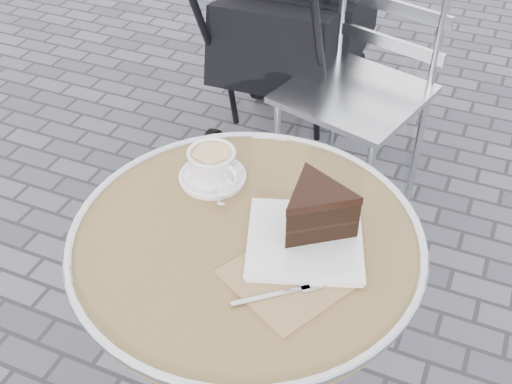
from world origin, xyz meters
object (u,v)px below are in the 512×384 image
at_px(bistro_chair, 373,56).
at_px(cafe_table, 247,291).
at_px(cake_plate_set, 314,217).
at_px(baby_stroller, 294,31).
at_px(cappuccino_set, 213,168).

bearing_deg(bistro_chair, cafe_table, -73.95).
height_order(cake_plate_set, baby_stroller, baby_stroller).
bearing_deg(cake_plate_set, baby_stroller, 92.32).
xyz_separation_m(bistro_chair, baby_stroller, (-0.39, 0.29, -0.11)).
height_order(cappuccino_set, baby_stroller, baby_stroller).
xyz_separation_m(cafe_table, bistro_chair, (-0.02, 1.08, 0.02)).
distance_m(cafe_table, bistro_chair, 1.08).
bearing_deg(baby_stroller, cafe_table, -76.94).
distance_m(cake_plate_set, bistro_chair, 1.06).
bearing_deg(cappuccino_set, cafe_table, -25.30).
distance_m(cappuccino_set, bistro_chair, 0.97).
relative_size(cappuccino_set, baby_stroller, 0.15).
bearing_deg(cafe_table, baby_stroller, 106.43).
relative_size(cake_plate_set, baby_stroller, 0.35).
distance_m(cafe_table, baby_stroller, 1.43).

